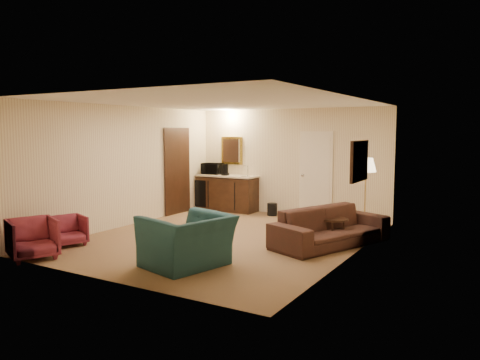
% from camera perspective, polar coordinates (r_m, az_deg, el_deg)
% --- Properties ---
extents(ground, '(6.00, 6.00, 0.00)m').
position_cam_1_polar(ground, '(9.09, -1.89, -7.10)').
color(ground, brown).
rests_on(ground, ground).
extents(room_walls, '(5.02, 6.01, 2.61)m').
position_cam_1_polar(room_walls, '(9.57, 0.06, 3.94)').
color(room_walls, beige).
rests_on(room_walls, ground).
extents(wetbar_cabinet, '(1.64, 0.58, 0.92)m').
position_cam_1_polar(wetbar_cabinet, '(12.14, -1.61, -1.57)').
color(wetbar_cabinet, '#392012').
rests_on(wetbar_cabinet, ground).
extents(sofa, '(1.51, 2.40, 0.91)m').
position_cam_1_polar(sofa, '(8.61, 11.01, -4.87)').
color(sofa, black).
rests_on(sofa, ground).
extents(teal_armchair, '(1.07, 1.38, 1.06)m').
position_cam_1_polar(teal_armchair, '(7.17, -6.46, -6.34)').
color(teal_armchair, '#214D53').
rests_on(teal_armchair, ground).
extents(rose_chair_near, '(0.71, 0.73, 0.59)m').
position_cam_1_polar(rose_chair_near, '(9.04, -20.25, -5.62)').
color(rose_chair_near, maroon).
rests_on(rose_chair_near, ground).
extents(rose_chair_far, '(0.89, 0.92, 0.73)m').
position_cam_1_polar(rose_chair_far, '(8.30, -23.98, -6.31)').
color(rose_chair_far, maroon).
rests_on(rose_chair_far, ground).
extents(coffee_table, '(0.93, 0.79, 0.46)m').
position_cam_1_polar(coffee_table, '(8.92, 10.59, -5.95)').
color(coffee_table, black).
rests_on(coffee_table, ground).
extents(floor_lamp, '(0.45, 0.45, 1.54)m').
position_cam_1_polar(floor_lamp, '(9.72, 15.01, -1.85)').
color(floor_lamp, '#B6923C').
rests_on(floor_lamp, ground).
extents(waste_bin, '(0.29, 0.29, 0.30)m').
position_cam_1_polar(waste_bin, '(11.48, 3.94, -3.59)').
color(waste_bin, black).
rests_on(waste_bin, ground).
extents(microwave, '(0.54, 0.32, 0.36)m').
position_cam_1_polar(microwave, '(12.38, -3.40, 1.54)').
color(microwave, black).
rests_on(microwave, wetbar_cabinet).
extents(coffee_maker, '(0.16, 0.16, 0.30)m').
position_cam_1_polar(coffee_maker, '(12.04, -1.82, 1.27)').
color(coffee_maker, black).
rests_on(coffee_maker, wetbar_cabinet).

